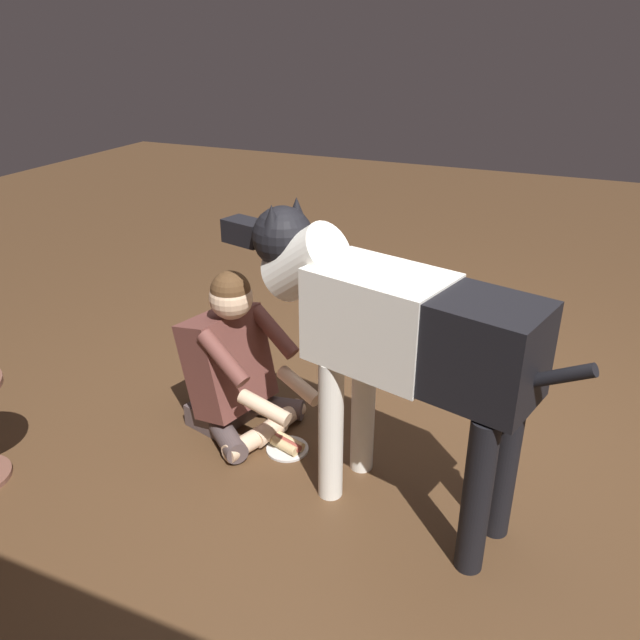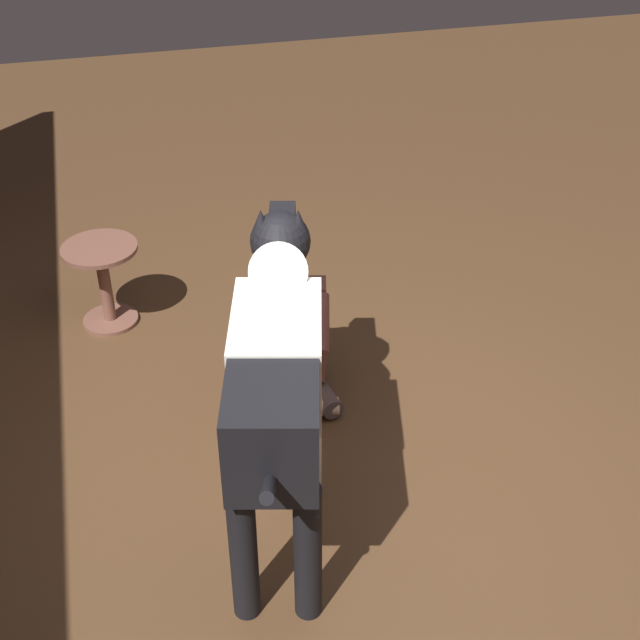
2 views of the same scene
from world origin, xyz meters
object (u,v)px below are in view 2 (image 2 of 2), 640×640
(hot_dog_on_plate, at_px, (286,430))
(large_dog, at_px, (277,373))
(person_sitting_on_floor, at_px, (287,337))
(round_side_table, at_px, (104,278))

(hot_dog_on_plate, bearing_deg, large_dog, 165.31)
(person_sitting_on_floor, relative_size, round_side_table, 1.70)
(hot_dog_on_plate, xyz_separation_m, round_side_table, (1.23, 0.78, 0.28))
(large_dog, distance_m, hot_dog_on_plate, 0.97)
(large_dog, relative_size, round_side_table, 3.17)
(hot_dog_on_plate, bearing_deg, person_sitting_on_floor, -14.69)
(person_sitting_on_floor, height_order, round_side_table, person_sitting_on_floor)
(large_dog, xyz_separation_m, round_side_table, (1.77, 0.64, -0.52))
(person_sitting_on_floor, bearing_deg, round_side_table, 43.85)
(person_sitting_on_floor, xyz_separation_m, large_dog, (-0.87, 0.23, 0.47))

